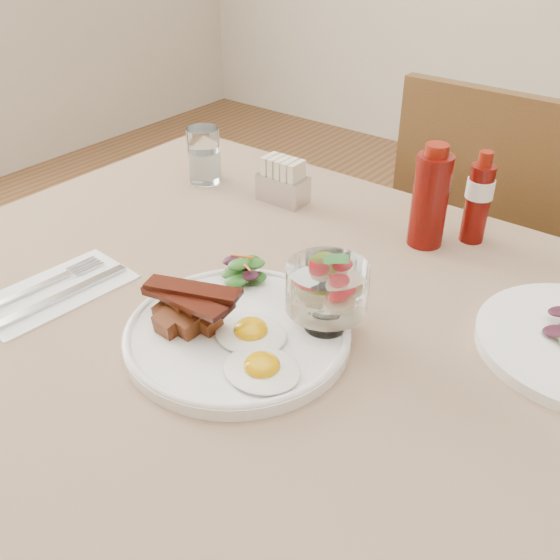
{
  "coord_description": "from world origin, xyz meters",
  "views": [
    {
      "loc": [
        0.32,
        -0.52,
        1.24
      ],
      "look_at": [
        -0.07,
        -0.01,
        0.82
      ],
      "focal_mm": 40.0,
      "sensor_mm": 36.0,
      "label": 1
    }
  ],
  "objects": [
    {
      "name": "side_salad",
      "position": [
        -0.16,
        0.01,
        0.78
      ],
      "size": [
        0.07,
        0.06,
        0.04
      ],
      "rotation": [
        0.0,
        0.0,
        -0.05
      ],
      "color": "#184F15",
      "rests_on": "main_plate"
    },
    {
      "name": "main_plate",
      "position": [
        -0.09,
        -0.07,
        0.76
      ],
      "size": [
        0.28,
        0.28,
        0.02
      ],
      "primitive_type": "cylinder",
      "color": "white",
      "rests_on": "table"
    },
    {
      "name": "napkin_cutlery",
      "position": [
        -0.36,
        -0.15,
        0.75
      ],
      "size": [
        0.13,
        0.22,
        0.01
      ],
      "rotation": [
        0.0,
        0.0,
        -0.08
      ],
      "color": "white",
      "rests_on": "table"
    },
    {
      "name": "fried_eggs",
      "position": [
        -0.04,
        -0.1,
        0.77
      ],
      "size": [
        0.15,
        0.13,
        0.03
      ],
      "rotation": [
        0.0,
        0.0,
        -0.05
      ],
      "color": "white",
      "rests_on": "main_plate"
    },
    {
      "name": "fruit_cup",
      "position": [
        -0.01,
        -0.0,
        0.82
      ],
      "size": [
        0.1,
        0.1,
        0.1
      ],
      "rotation": [
        0.0,
        0.0,
        0.13
      ],
      "color": "white",
      "rests_on": "main_plate"
    },
    {
      "name": "hot_sauce_bottle",
      "position": [
        0.03,
        0.35,
        0.82
      ],
      "size": [
        0.05,
        0.05,
        0.15
      ],
      "rotation": [
        0.0,
        0.0,
        0.19
      ],
      "color": "#530804",
      "rests_on": "table"
    },
    {
      "name": "bacon_potato_pile",
      "position": [
        -0.15,
        -0.11,
        0.79
      ],
      "size": [
        0.13,
        0.08,
        0.05
      ],
      "rotation": [
        0.0,
        0.0,
        -0.33
      ],
      "color": "#652E14",
      "rests_on": "main_plate"
    },
    {
      "name": "chair_far",
      "position": [
        0.0,
        0.66,
        0.52
      ],
      "size": [
        0.42,
        0.42,
        0.93
      ],
      "color": "brown",
      "rests_on": "ground"
    },
    {
      "name": "sugar_caddy",
      "position": [
        -0.29,
        0.27,
        0.79
      ],
      "size": [
        0.09,
        0.05,
        0.08
      ],
      "rotation": [
        0.0,
        0.0,
        0.01
      ],
      "color": "#B9B9BE",
      "rests_on": "table"
    },
    {
      "name": "ketchup_bottle",
      "position": [
        -0.02,
        0.29,
        0.83
      ],
      "size": [
        0.07,
        0.07,
        0.16
      ],
      "rotation": [
        0.0,
        0.0,
        -0.31
      ],
      "color": "#530804",
      "rests_on": "table"
    },
    {
      "name": "table",
      "position": [
        0.0,
        0.0,
        0.66
      ],
      "size": [
        1.33,
        0.88,
        0.75
      ],
      "color": "brown",
      "rests_on": "ground"
    },
    {
      "name": "water_glass",
      "position": [
        -0.46,
        0.25,
        0.8
      ],
      "size": [
        0.06,
        0.06,
        0.1
      ],
      "color": "white",
      "rests_on": "table"
    }
  ]
}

